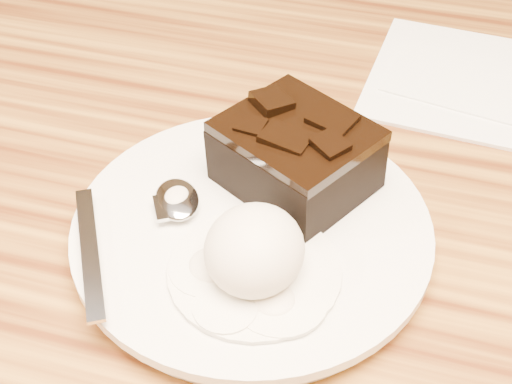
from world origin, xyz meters
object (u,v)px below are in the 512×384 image
(plate, at_px, (252,234))
(ice_cream_scoop, at_px, (254,250))
(napkin, at_px, (468,80))
(brownie, at_px, (296,159))
(spoon, at_px, (177,201))

(plate, height_order, ice_cream_scoop, ice_cream_scoop)
(plate, distance_m, napkin, 0.27)
(plate, distance_m, ice_cream_scoop, 0.05)
(brownie, bearing_deg, spoon, -147.23)
(spoon, bearing_deg, plate, -31.53)
(plate, bearing_deg, ice_cream_scoop, -71.42)
(ice_cream_scoop, distance_m, spoon, 0.08)
(plate, height_order, brownie, brownie)
(plate, relative_size, brownie, 2.55)
(napkin, bearing_deg, spoon, -127.57)
(plate, xyz_separation_m, napkin, (0.13, 0.24, -0.01))
(brownie, height_order, ice_cream_scoop, ice_cream_scoop)
(ice_cream_scoop, distance_m, napkin, 0.31)
(brownie, bearing_deg, plate, -110.35)
(spoon, bearing_deg, ice_cream_scoop, -62.32)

